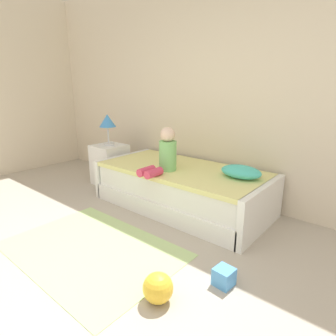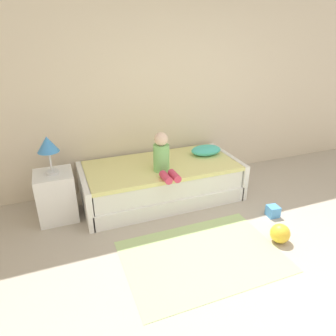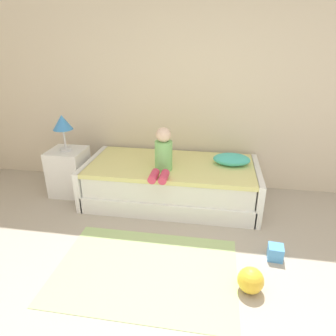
{
  "view_description": "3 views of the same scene",
  "coord_description": "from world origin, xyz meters",
  "views": [
    {
      "loc": [
        1.48,
        -0.59,
        1.43
      ],
      "look_at": [
        -0.48,
        1.75,
        0.55
      ],
      "focal_mm": 30.12,
      "sensor_mm": 36.0,
      "label": 1
    },
    {
      "loc": [
        -1.73,
        -1.46,
        2.1
      ],
      "look_at": [
        -0.48,
        1.75,
        0.55
      ],
      "focal_mm": 32.35,
      "sensor_mm": 36.0,
      "label": 2
    },
    {
      "loc": [
        0.03,
        -1.34,
        1.9
      ],
      "look_at": [
        -0.48,
        1.75,
        0.55
      ],
      "focal_mm": 32.18,
      "sensor_mm": 36.0,
      "label": 3
    }
  ],
  "objects": [
    {
      "name": "ground_plane",
      "position": [
        0.0,
        0.0,
        0.0
      ],
      "size": [
        9.2,
        9.2,
        0.0
      ],
      "primitive_type": "plane",
      "color": "#B2A899"
    },
    {
      "name": "wall_rear",
      "position": [
        0.0,
        2.6,
        1.45
      ],
      "size": [
        7.2,
        0.1,
        2.9
      ],
      "primitive_type": "cube",
      "color": "beige",
      "rests_on": "ground"
    },
    {
      "name": "bed",
      "position": [
        -0.48,
        2.0,
        0.25
      ],
      "size": [
        2.11,
        1.0,
        0.5
      ],
      "color": "white",
      "rests_on": "ground"
    },
    {
      "name": "nightstand",
      "position": [
        -1.83,
        1.99,
        0.3
      ],
      "size": [
        0.44,
        0.44,
        0.6
      ],
      "primitive_type": "cube",
      "color": "white",
      "rests_on": "ground"
    },
    {
      "name": "table_lamp",
      "position": [
        -1.83,
        1.99,
        0.94
      ],
      "size": [
        0.24,
        0.24,
        0.45
      ],
      "color": "silver",
      "rests_on": "nightstand"
    },
    {
      "name": "child_figure",
      "position": [
        -0.54,
        1.77,
        0.7
      ],
      "size": [
        0.2,
        0.51,
        0.5
      ],
      "color": "#7FC672",
      "rests_on": "bed"
    },
    {
      "name": "pillow",
      "position": [
        0.24,
        2.1,
        0.56
      ],
      "size": [
        0.44,
        0.3,
        0.13
      ],
      "primitive_type": "ellipsoid",
      "color": "#4CCCBC",
      "rests_on": "bed"
    },
    {
      "name": "toy_ball",
      "position": [
        0.39,
        0.61,
        0.11
      ],
      "size": [
        0.21,
        0.21,
        0.21
      ],
      "primitive_type": "sphere",
      "color": "yellow",
      "rests_on": "ground"
    },
    {
      "name": "area_rug",
      "position": [
        -0.5,
        0.7,
        0.0
      ],
      "size": [
        1.6,
        1.1,
        0.01
      ],
      "primitive_type": "cube",
      "color": "#B2D189",
      "rests_on": "ground"
    },
    {
      "name": "toy_block",
      "position": [
        0.65,
        1.05,
        0.07
      ],
      "size": [
        0.15,
        0.15,
        0.14
      ],
      "primitive_type": "cube",
      "rotation": [
        0.0,
        0.0,
        1.48
      ],
      "color": "#4C99E5",
      "rests_on": "ground"
    }
  ]
}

